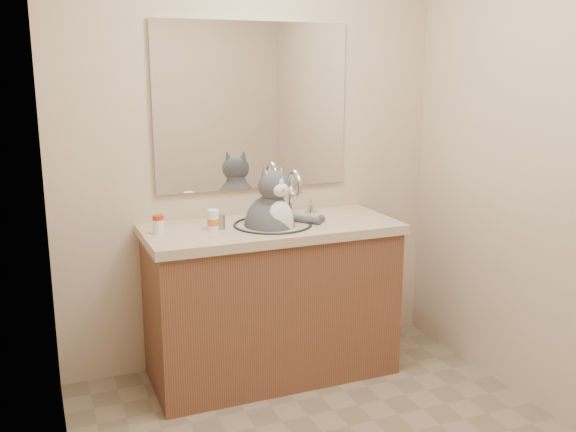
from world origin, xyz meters
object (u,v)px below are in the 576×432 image
(cat, at_px, (271,223))
(pill_bottle_orange, at_px, (213,220))
(pill_bottle_redcap, at_px, (158,225))
(grey_canister, at_px, (221,222))

(cat, height_order, pill_bottle_orange, cat)
(pill_bottle_redcap, xyz_separation_m, grey_canister, (0.31, -0.02, -0.01))
(cat, bearing_deg, pill_bottle_orange, 159.96)
(pill_bottle_redcap, height_order, grey_canister, pill_bottle_redcap)
(cat, relative_size, grey_canister, 7.14)
(cat, distance_m, pill_bottle_orange, 0.31)
(grey_canister, bearing_deg, pill_bottle_redcap, 176.89)
(pill_bottle_redcap, bearing_deg, cat, -5.20)
(pill_bottle_orange, distance_m, grey_canister, 0.04)
(grey_canister, bearing_deg, cat, -7.69)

